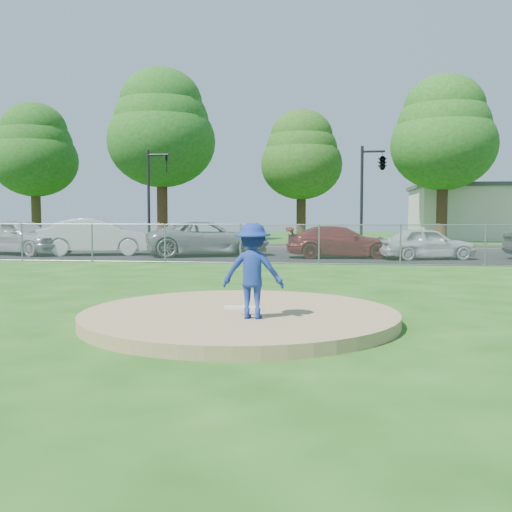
{
  "coord_description": "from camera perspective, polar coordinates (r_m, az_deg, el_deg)",
  "views": [
    {
      "loc": [
        1.62,
        -9.56,
        1.82
      ],
      "look_at": [
        0.0,
        2.0,
        1.0
      ],
      "focal_mm": 40.0,
      "sensor_mm": 36.0,
      "label": 1
    }
  ],
  "objects": [
    {
      "name": "tree_center",
      "position": [
        43.88,
        4.57,
        10.07
      ],
      "size": [
        6.16,
        6.16,
        9.84
      ],
      "color": "#322112",
      "rests_on": "ground"
    },
    {
      "name": "parked_car_darkred",
      "position": [
        25.03,
        8.42,
        1.4
      ],
      "size": [
        4.92,
        2.42,
        1.38
      ],
      "primitive_type": "imported",
      "rotation": [
        0.0,
        0.0,
        1.68
      ],
      "color": "maroon",
      "rests_on": "parking_lot"
    },
    {
      "name": "traffic_signal_center",
      "position": [
        31.77,
        12.33,
        8.96
      ],
      "size": [
        1.42,
        2.48,
        5.6
      ],
      "color": "black",
      "rests_on": "ground"
    },
    {
      "name": "ground",
      "position": [
        19.71,
        3.22,
        -1.29
      ],
      "size": [
        120.0,
        120.0,
        0.0
      ],
      "primitive_type": "plane",
      "color": "#184A10",
      "rests_on": "ground"
    },
    {
      "name": "street",
      "position": [
        33.65,
        5.2,
        0.9
      ],
      "size": [
        60.0,
        7.0,
        0.01
      ],
      "primitive_type": "cube",
      "color": "black",
      "rests_on": "ground"
    },
    {
      "name": "tree_left",
      "position": [
        42.96,
        -9.44,
        12.55
      ],
      "size": [
        7.84,
        7.84,
        12.53
      ],
      "color": "#3B2115",
      "rests_on": "ground"
    },
    {
      "name": "pitching_rubber",
      "position": [
        10.02,
        -1.43,
        -5.17
      ],
      "size": [
        0.6,
        0.15,
        0.04
      ],
      "primitive_type": "cube",
      "color": "white",
      "rests_on": "pitchers_mound"
    },
    {
      "name": "traffic_cone",
      "position": [
        26.58,
        -9.35,
        0.91
      ],
      "size": [
        0.41,
        0.41,
        0.8
      ],
      "primitive_type": "cone",
      "color": "#FF5F0D",
      "rests_on": "parking_lot"
    },
    {
      "name": "parked_car_white",
      "position": [
        27.6,
        -15.56,
        1.87
      ],
      "size": [
        5.47,
        3.16,
        1.71
      ],
      "primitive_type": "imported",
      "rotation": [
        0.0,
        0.0,
        1.85
      ],
      "color": "silver",
      "rests_on": "parking_lot"
    },
    {
      "name": "traffic_signal_left",
      "position": [
        33.26,
        -10.3,
        6.6
      ],
      "size": [
        1.28,
        0.2,
        5.6
      ],
      "color": "black",
      "rests_on": "ground"
    },
    {
      "name": "parked_car_gray",
      "position": [
        26.14,
        -4.83,
        1.74
      ],
      "size": [
        6.17,
        4.46,
        1.56
      ],
      "primitive_type": "imported",
      "rotation": [
        0.0,
        0.0,
        1.94
      ],
      "color": "gray",
      "rests_on": "parking_lot"
    },
    {
      "name": "tree_far_left",
      "position": [
        48.95,
        -21.27,
        9.88
      ],
      "size": [
        6.72,
        6.72,
        10.74
      ],
      "color": "#362713",
      "rests_on": "ground"
    },
    {
      "name": "tree_right",
      "position": [
        42.61,
        18.25,
        11.67
      ],
      "size": [
        7.28,
        7.28,
        11.63
      ],
      "color": "#372114",
      "rests_on": "ground"
    },
    {
      "name": "parked_car_silver",
      "position": [
        29.0,
        -22.54,
        1.81
      ],
      "size": [
        5.37,
        3.43,
        1.7
      ],
      "primitive_type": "imported",
      "rotation": [
        0.0,
        0.0,
        1.26
      ],
      "color": "#AEAFB3",
      "rests_on": "parking_lot"
    },
    {
      "name": "pitchers_mound",
      "position": [
        9.84,
        -1.62,
        -6.04
      ],
      "size": [
        5.4,
        5.4,
        0.2
      ],
      "primitive_type": "cylinder",
      "color": "#937B51",
      "rests_on": "ground"
    },
    {
      "name": "parked_car_pearl",
      "position": [
        24.93,
        16.68,
        1.23
      ],
      "size": [
        4.22,
        2.53,
        1.35
      ],
      "primitive_type": "imported",
      "rotation": [
        0.0,
        0.0,
        1.83
      ],
      "color": "silver",
      "rests_on": "parking_lot"
    },
    {
      "name": "pitcher",
      "position": [
        9.01,
        -0.31,
        -1.48
      ],
      "size": [
        0.98,
        0.58,
        1.51
      ],
      "primitive_type": "imported",
      "rotation": [
        0.0,
        0.0,
        3.13
      ],
      "color": "navy",
      "rests_on": "pitchers_mound"
    },
    {
      "name": "chain_link_fence",
      "position": [
        21.64,
        3.67,
        1.17
      ],
      "size": [
        40.0,
        0.06,
        1.5
      ],
      "primitive_type": "cube",
      "color": "gray",
      "rests_on": "ground"
    },
    {
      "name": "parking_lot",
      "position": [
        26.17,
        4.4,
        0.02
      ],
      "size": [
        50.0,
        8.0,
        0.01
      ],
      "primitive_type": "cube",
      "color": "black",
      "rests_on": "ground"
    }
  ]
}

